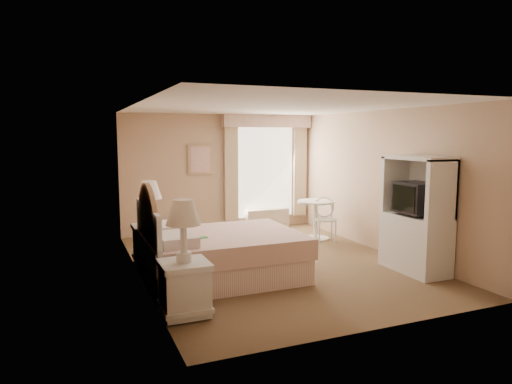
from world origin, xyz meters
name	(u,v)px	position (x,y,z in m)	size (l,w,h in m)	color
room	(273,187)	(0.00, 0.00, 1.25)	(4.21, 5.51, 2.51)	brown
window	(267,168)	(1.05, 2.65, 1.34)	(2.05, 0.22, 2.51)	white
framed_art	(200,160)	(-0.45, 2.71, 1.55)	(0.52, 0.04, 0.62)	tan
bed	(215,254)	(-1.12, -0.42, 0.37)	(2.20, 1.73, 1.53)	tan
nightstand_near	(184,273)	(-1.84, -1.60, 0.50)	(0.55, 0.55, 1.33)	silver
nightstand_far	(150,233)	(-1.84, 0.70, 0.50)	(0.55, 0.55, 1.32)	silver
round_table	(316,214)	(1.49, 1.24, 0.52)	(0.73, 0.73, 0.77)	silver
cafe_chair	(325,216)	(1.59, 1.04, 0.50)	(0.52, 0.52, 0.86)	silver
armoire	(416,224)	(1.81, -1.23, 0.73)	(0.53, 1.06, 1.76)	silver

